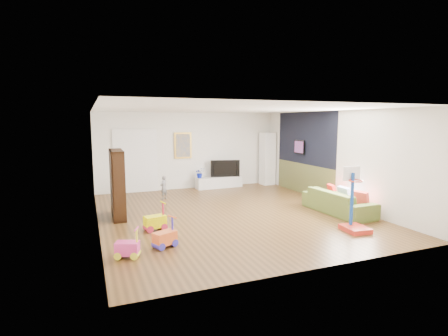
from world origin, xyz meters
name	(u,v)px	position (x,y,z in m)	size (l,w,h in m)	color
floor	(230,213)	(0.00, 0.00, 0.00)	(6.50, 7.50, 0.00)	brown
ceiling	(230,109)	(0.00, 0.00, 2.70)	(6.50, 7.50, 0.00)	white
wall_back	(190,151)	(0.00, 3.75, 1.35)	(6.50, 0.00, 2.70)	silver
wall_front	(320,188)	(0.00, -3.75, 1.35)	(6.50, 0.00, 2.70)	white
wall_left	(96,168)	(-3.25, 0.00, 1.35)	(0.00, 7.50, 2.70)	white
wall_right	(333,157)	(3.25, 0.00, 1.35)	(0.00, 7.50, 2.70)	white
navy_accent	(305,138)	(3.23, 1.40, 1.85)	(0.01, 3.20, 1.70)	black
olive_wainscot	(304,179)	(3.23, 1.40, 0.50)	(0.01, 3.20, 1.00)	brown
doorway	(136,162)	(-1.90, 3.71, 1.05)	(1.45, 0.06, 2.10)	white
painting_back	(183,145)	(-0.25, 3.71, 1.55)	(0.62, 0.06, 0.92)	gold
artwork_right	(299,147)	(3.17, 1.60, 1.55)	(0.04, 0.56, 0.46)	#7F3F8C
media_console	(219,182)	(1.00, 3.45, 0.20)	(1.71, 0.43, 0.40)	silver
tall_cabinet	(267,159)	(2.96, 3.40, 0.99)	(0.46, 0.46, 1.97)	white
bookshelf	(117,184)	(-2.75, 0.68, 0.85)	(0.30, 1.16, 1.70)	black
sofa	(338,202)	(2.67, -1.01, 0.30)	(2.07, 0.81, 0.60)	#56692A
basketball_hoop	(357,200)	(1.99, -2.42, 0.71)	(0.49, 0.60, 1.42)	red
ride_on_yellow	(155,217)	(-2.09, -0.73, 0.31)	(0.46, 0.28, 0.61)	#E5E300
ride_on_orange	(165,233)	(-2.11, -1.85, 0.29)	(0.43, 0.27, 0.57)	orange
ride_on_pink	(127,243)	(-2.83, -2.12, 0.27)	(0.40, 0.25, 0.54)	#E33991
child	(164,187)	(-1.25, 2.32, 0.37)	(0.27, 0.18, 0.73)	slate
tv	(225,168)	(1.24, 3.46, 0.70)	(1.06, 0.14, 0.61)	black
vase_plant	(200,173)	(0.28, 3.47, 0.58)	(0.32, 0.28, 0.36)	#09189C
pillow_left	(361,199)	(2.89, -1.59, 0.48)	(0.10, 0.39, 0.39)	#B9332C
pillow_center	(345,195)	(2.88, -1.01, 0.48)	(0.11, 0.41, 0.41)	white
pillow_right	(332,191)	(2.91, -0.46, 0.48)	(0.09, 0.35, 0.35)	red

